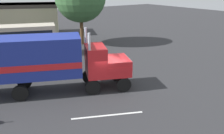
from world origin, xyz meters
TOP-DOWN VIEW (x-y plane):
  - ground_plane at (0.00, 0.00)m, footprint 120.00×120.00m
  - lane_stripe_near at (-2.15, -3.50)m, footprint 4.09×1.92m
  - semi_truck at (-5.35, 2.54)m, footprint 13.98×7.92m
  - person_bystander at (-4.41, 4.79)m, footprint 0.38×0.48m
  - parked_bus at (-4.44, 13.09)m, footprint 11.23×5.97m

SIDE VIEW (x-z plane):
  - ground_plane at x=0.00m, z-range 0.00..0.00m
  - lane_stripe_near at x=-2.15m, z-range 0.00..0.01m
  - person_bystander at x=-4.41m, z-range 0.08..1.71m
  - parked_bus at x=-4.44m, z-range 0.37..3.77m
  - semi_truck at x=-5.35m, z-range 0.27..4.77m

